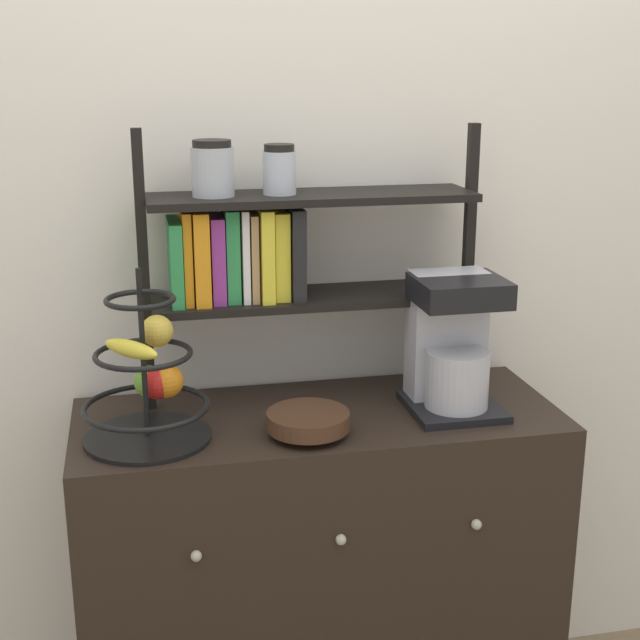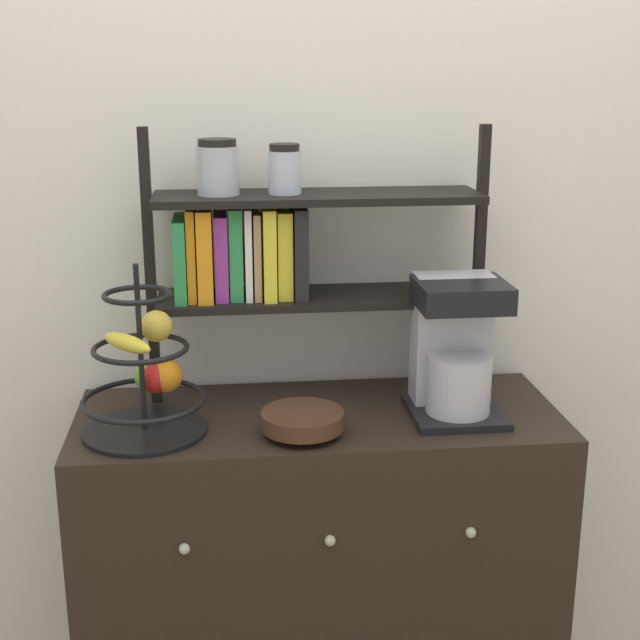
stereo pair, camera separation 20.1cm
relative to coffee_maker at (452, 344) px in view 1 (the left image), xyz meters
The scene contains 6 objects.
wall_back 0.49m from the coffee_maker, 137.09° to the left, with size 7.00×0.05×2.60m, color silver.
sideboard 0.69m from the coffee_maker, behind, with size 1.13×0.46×0.91m.
coffee_maker is the anchor object (origin of this frame).
fruit_stand 0.70m from the coffee_maker, behind, with size 0.27×0.27×0.38m.
wooden_bowl 0.39m from the coffee_maker, 165.84° to the right, with size 0.18×0.18×0.05m.
shelf_hutch 0.49m from the coffee_maker, 160.41° to the left, with size 0.81×0.20×0.65m.
Camera 1 is at (-0.41, -1.66, 1.69)m, focal length 50.00 mm.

